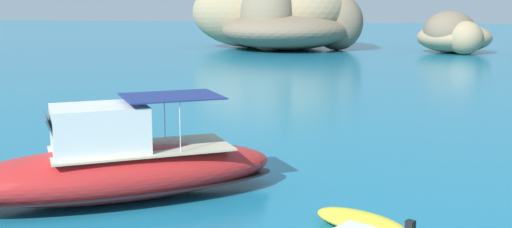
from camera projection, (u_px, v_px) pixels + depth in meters
The scene contains 5 objects.
islet_large at pixel (283, 14), 82.69m from camera, with size 26.19×26.17×9.83m.
islet_small at pixel (453, 35), 74.42m from camera, with size 12.42×12.49×5.10m.
motorboat_red at pixel (116, 168), 18.17m from camera, with size 9.48×8.24×3.04m.
dinghy_tender at pixel (361, 221), 15.80m from camera, with size 2.82×2.10×0.58m.
channel_buoy at pixel (115, 139), 25.01m from camera, with size 0.56×0.56×1.48m.
Camera 1 is at (7.37, -9.18, 5.71)m, focal length 43.11 mm.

